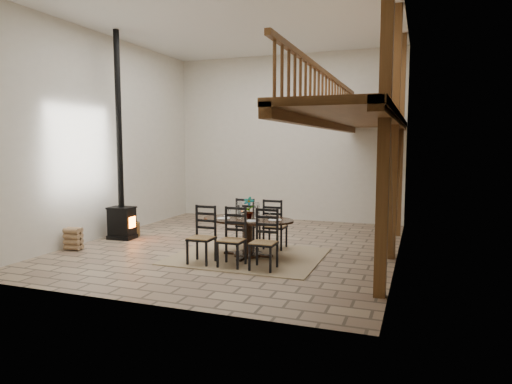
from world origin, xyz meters
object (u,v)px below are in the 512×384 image
(wood_stove, at_px, (121,193))
(log_stack, at_px, (73,239))
(dining_table, at_px, (246,237))
(log_basket, at_px, (129,229))

(wood_stove, relative_size, log_stack, 10.18)
(dining_table, relative_size, wood_stove, 0.43)
(log_basket, bearing_deg, dining_table, -16.36)
(dining_table, distance_m, log_stack, 3.88)
(wood_stove, bearing_deg, log_stack, -104.69)
(dining_table, relative_size, log_stack, 4.37)
(dining_table, xyz_separation_m, log_stack, (-3.82, -0.63, -0.19))
(log_basket, distance_m, log_stack, 1.70)
(log_basket, bearing_deg, log_stack, -98.52)
(log_stack, bearing_deg, log_basket, 81.48)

